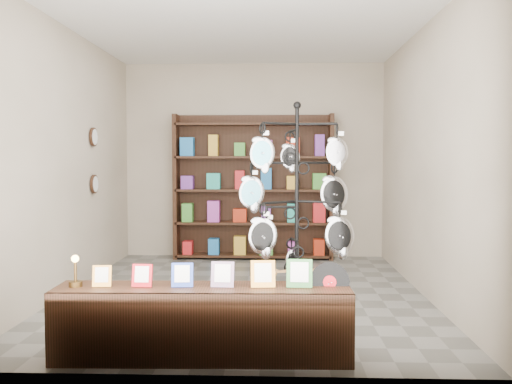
% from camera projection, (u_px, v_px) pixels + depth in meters
% --- Properties ---
extents(ground, '(5.00, 5.00, 0.00)m').
position_uv_depth(ground, '(244.00, 293.00, 6.47)').
color(ground, slate).
rests_on(ground, ground).
extents(room_envelope, '(5.00, 5.00, 5.00)m').
position_uv_depth(room_envelope, '(244.00, 129.00, 6.37)').
color(room_envelope, beige).
rests_on(room_envelope, ground).
extents(display_tree, '(1.03, 0.98, 2.00)m').
position_uv_depth(display_tree, '(297.00, 202.00, 4.81)').
color(display_tree, black).
rests_on(display_tree, ground).
extents(front_shelf, '(2.24, 0.51, 0.79)m').
position_uv_depth(front_shelf, '(203.00, 322.00, 4.31)').
color(front_shelf, black).
rests_on(front_shelf, ground).
extents(back_shelving, '(2.42, 0.36, 2.20)m').
position_uv_depth(back_shelving, '(253.00, 191.00, 8.70)').
color(back_shelving, black).
rests_on(back_shelving, ground).
extents(wall_clocks, '(0.03, 0.24, 0.84)m').
position_uv_depth(wall_clocks, '(94.00, 161.00, 7.26)').
color(wall_clocks, black).
rests_on(wall_clocks, ground).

